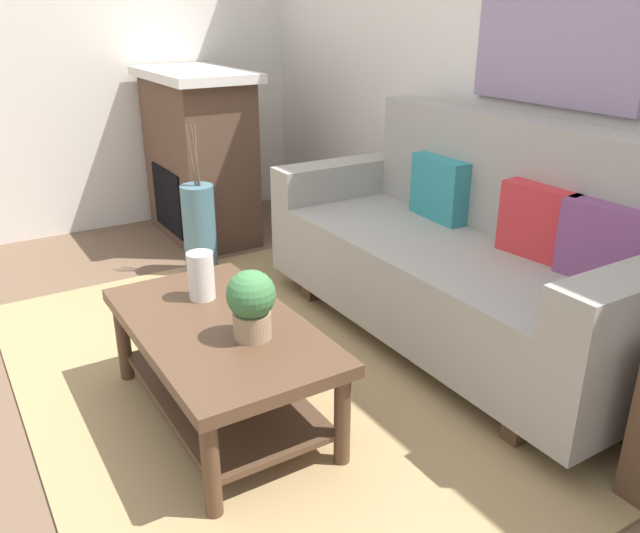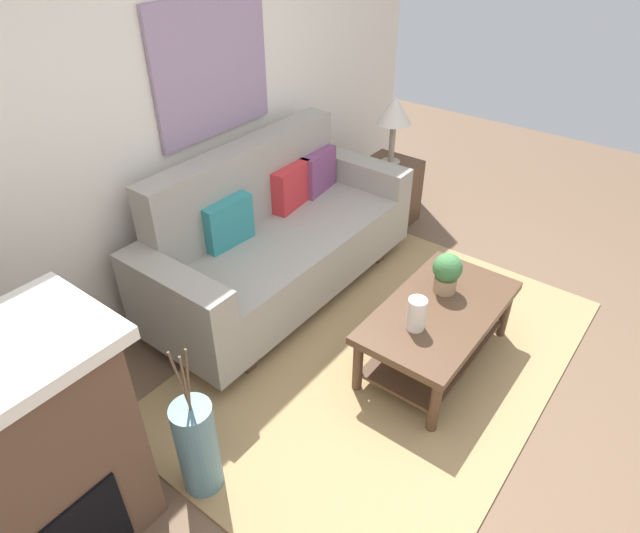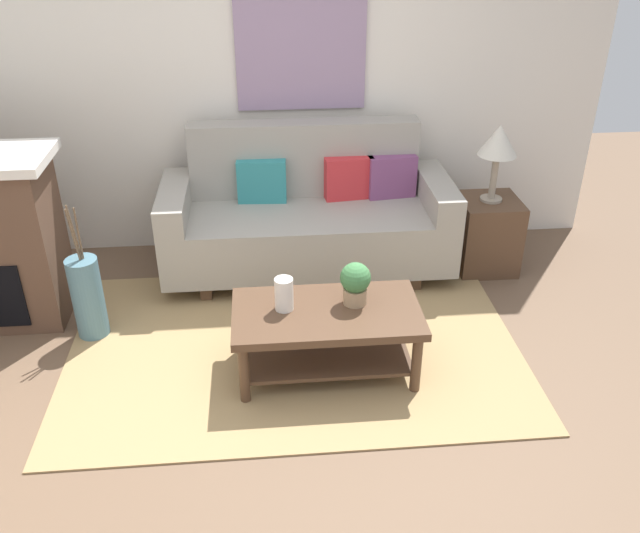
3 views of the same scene
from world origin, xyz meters
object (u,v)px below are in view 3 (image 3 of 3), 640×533
at_px(framed_painting, 301,50).
at_px(tabletop_vase, 284,294).
at_px(coffee_table, 327,326).
at_px(couch, 307,217).
at_px(floor_vase, 88,298).
at_px(potted_plant_tabletop, 355,282).
at_px(throw_pillow_crimson, 349,178).
at_px(throw_pillow_teal, 262,181).
at_px(throw_pillow_plum, 392,176).
at_px(table_lamp, 498,144).
at_px(side_table, 486,234).

bearing_deg(framed_painting, tabletop_vase, -97.55).
bearing_deg(coffee_table, couch, 90.82).
bearing_deg(coffee_table, tabletop_vase, 171.46).
xyz_separation_m(couch, floor_vase, (-1.47, -0.77, -0.15)).
bearing_deg(potted_plant_tabletop, throw_pillow_crimson, 84.26).
bearing_deg(tabletop_vase, throw_pillow_crimson, 68.03).
bearing_deg(tabletop_vase, throw_pillow_teal, 94.12).
relative_size(throw_pillow_plum, tabletop_vase, 1.80).
height_order(throw_pillow_plum, floor_vase, throw_pillow_plum).
distance_m(throw_pillow_plum, potted_plant_tabletop, 1.42).
height_order(throw_pillow_teal, framed_painting, framed_painting).
bearing_deg(couch, table_lamp, -4.52).
bearing_deg(potted_plant_tabletop, throw_pillow_teal, 111.02).
relative_size(tabletop_vase, floor_vase, 0.36).
height_order(throw_pillow_teal, floor_vase, throw_pillow_teal).
relative_size(potted_plant_tabletop, table_lamp, 0.46).
height_order(couch, floor_vase, couch).
height_order(table_lamp, floor_vase, table_lamp).
relative_size(couch, throw_pillow_crimson, 5.86).
height_order(tabletop_vase, potted_plant_tabletop, potted_plant_tabletop).
xyz_separation_m(tabletop_vase, framed_painting, (0.23, 1.71, 1.02)).
xyz_separation_m(throw_pillow_crimson, floor_vase, (-1.79, -0.89, -0.40)).
bearing_deg(tabletop_vase, table_lamp, 35.62).
bearing_deg(potted_plant_tabletop, couch, 98.91).
distance_m(potted_plant_tabletop, side_table, 1.63).
xyz_separation_m(throw_pillow_teal, table_lamp, (1.68, -0.23, 0.31)).
distance_m(couch, throw_pillow_teal, 0.43).
height_order(throw_pillow_plum, potted_plant_tabletop, throw_pillow_plum).
bearing_deg(coffee_table, potted_plant_tabletop, 20.25).
distance_m(throw_pillow_teal, throw_pillow_crimson, 0.65).
xyz_separation_m(throw_pillow_crimson, coffee_table, (-0.31, -1.40, -0.37)).
xyz_separation_m(throw_pillow_plum, floor_vase, (-2.12, -0.89, -0.40)).
bearing_deg(potted_plant_tabletop, framed_painting, 96.45).
xyz_separation_m(throw_pillow_plum, potted_plant_tabletop, (-0.46, -1.34, -0.11)).
bearing_deg(tabletop_vase, coffee_table, -8.54).
height_order(throw_pillow_teal, coffee_table, throw_pillow_teal).
bearing_deg(throw_pillow_plum, framed_painting, 152.31).
xyz_separation_m(couch, throw_pillow_crimson, (0.32, 0.13, 0.25)).
bearing_deg(throw_pillow_plum, floor_vase, -157.09).
bearing_deg(coffee_table, framed_painting, 90.60).
bearing_deg(potted_plant_tabletop, throw_pillow_plum, 71.07).
bearing_deg(couch, side_table, -4.52).
xyz_separation_m(side_table, framed_painting, (-1.35, 0.57, 1.27)).
distance_m(couch, side_table, 1.37).
distance_m(throw_pillow_plum, floor_vase, 2.33).
height_order(throw_pillow_teal, potted_plant_tabletop, throw_pillow_teal).
xyz_separation_m(coffee_table, potted_plant_tabletop, (0.17, 0.06, 0.26)).
relative_size(couch, table_lamp, 3.70).
bearing_deg(table_lamp, coffee_table, -138.81).
relative_size(throw_pillow_crimson, potted_plant_tabletop, 1.37).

